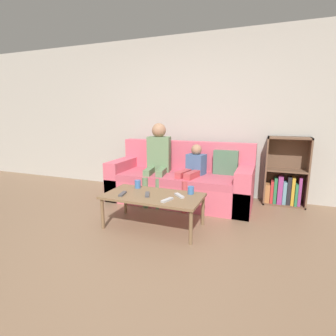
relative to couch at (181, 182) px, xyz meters
name	(u,v)px	position (x,y,z in m)	size (l,w,h in m)	color
ground_plane	(116,262)	(-0.01, -1.89, -0.30)	(22.00, 22.00, 0.00)	#84664C
wall_back	(192,117)	(-0.01, 0.57, 1.00)	(12.00, 0.06, 2.60)	#B7B2A8
couch	(181,182)	(0.00, 0.00, 0.00)	(2.17, 0.87, 0.91)	#DB5B70
bookshelf	(285,180)	(1.50, 0.41, 0.08)	(0.59, 0.28, 1.02)	brown
coffee_table	(153,198)	(0.00, -1.04, 0.06)	(1.17, 0.61, 0.40)	brown
person_adult	(158,156)	(-0.35, -0.08, 0.40)	(0.41, 0.65, 1.21)	#66845B
person_child	(191,171)	(0.21, -0.14, 0.22)	(0.37, 0.64, 0.90)	#C6474C
cup_near	(138,184)	(-0.31, -0.84, 0.15)	(0.08, 0.08, 0.10)	#3D70B2
cup_far	(191,190)	(0.40, -0.84, 0.14)	(0.08, 0.08, 0.09)	#3D70B2
tv_remote_0	(147,194)	(-0.06, -1.08, 0.11)	(0.11, 0.18, 0.02)	#47474C
tv_remote_1	(179,196)	(0.30, -0.98, 0.11)	(0.15, 0.15, 0.02)	#B7B7BC
tv_remote_2	(167,200)	(0.23, -1.18, 0.11)	(0.10, 0.18, 0.02)	#B7B7BC
tv_remote_3	(123,194)	(-0.35, -1.16, 0.11)	(0.08, 0.18, 0.02)	#47474C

